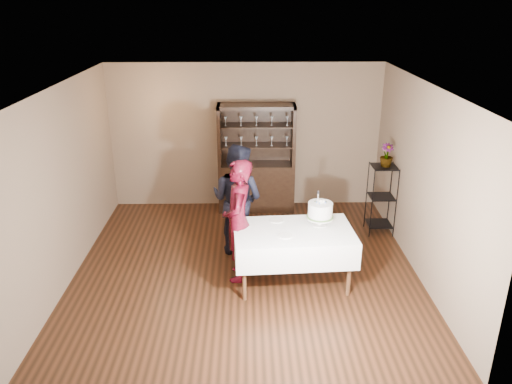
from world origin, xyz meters
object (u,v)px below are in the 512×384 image
man (237,200)px  potted_plant (387,155)px  plant_etagere (381,196)px  cake (320,211)px  china_hutch (256,175)px  cake_table (293,243)px  woman (238,221)px

man → potted_plant: size_ratio=4.59×
man → plant_etagere: bearing=-137.2°
man → cake: 1.41m
china_hutch → plant_etagere: (2.08, -1.05, -0.01)m
plant_etagere → cake: (-1.25, -1.43, 0.37)m
plant_etagere → man: size_ratio=0.68×
cake_table → cake: size_ratio=3.22×
china_hutch → cake: 2.64m
plant_etagere → cake: cake is taller
plant_etagere → cake_table: size_ratio=0.71×
plant_etagere → woman: size_ratio=0.68×
woman → man: woman is taller
china_hutch → woman: 2.50m
cake_table → cake: bearing=23.3°
plant_etagere → man: 2.50m
plant_etagere → man: bearing=-164.9°
woman → man: bearing=-176.2°
woman → cake_table: bearing=79.1°
china_hutch → plant_etagere: china_hutch is taller
china_hutch → cake: china_hutch is taller
woman → potted_plant: (2.40, 1.41, 0.50)m
china_hutch → potted_plant: china_hutch is taller
potted_plant → woman: bearing=-149.5°
plant_etagere → potted_plant: size_ratio=3.13×
plant_etagere → woman: 2.78m
cake_table → man: man is taller
man → cake_table: bearing=157.5°
china_hutch → woman: (-0.30, -2.47, 0.22)m
cake_table → woman: bearing=167.3°
china_hutch → woman: size_ratio=1.13×
china_hutch → man: size_ratio=1.14×
man → potted_plant: (2.43, 0.64, 0.50)m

